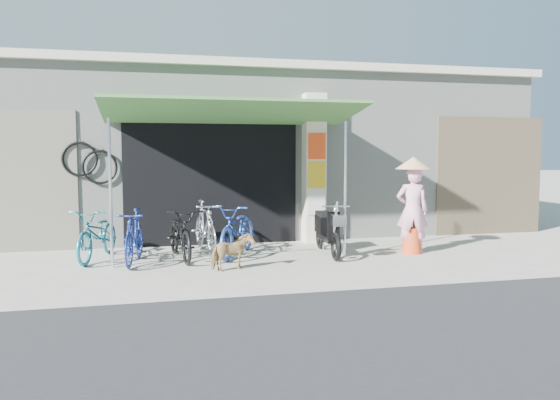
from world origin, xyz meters
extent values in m
plane|color=#ABA79B|center=(0.00, 0.00, 0.00)|extent=(80.00, 80.00, 0.00)
cube|color=#2E2E31|center=(0.00, -4.50, 0.01)|extent=(80.00, 6.00, 0.01)
cube|color=#A2A79F|center=(0.00, 5.10, 1.75)|extent=(12.00, 5.00, 3.50)
cube|color=beige|center=(0.00, 5.10, 3.58)|extent=(12.30, 5.30, 0.16)
cube|color=black|center=(-1.20, 2.58, 1.25)|extent=(3.40, 0.06, 2.50)
cube|color=black|center=(-1.20, 2.59, 0.55)|extent=(3.06, 0.04, 1.10)
torus|color=black|center=(-3.30, 2.54, 1.55)|extent=(0.65, 0.05, 0.65)
cylinder|color=silver|center=(-3.30, 2.56, 1.87)|extent=(0.02, 0.02, 0.12)
torus|color=black|center=(-3.65, 2.54, 1.70)|extent=(0.65, 0.05, 0.65)
cylinder|color=silver|center=(-3.65, 2.56, 2.02)|extent=(0.02, 0.02, 0.12)
cube|color=beige|center=(0.85, 2.45, 1.50)|extent=(0.42, 0.42, 3.00)
cube|color=red|center=(0.85, 2.23, 1.95)|extent=(0.36, 0.02, 0.52)
cube|color=gold|center=(0.85, 2.23, 1.38)|extent=(0.36, 0.02, 0.52)
cube|color=beige|center=(0.85, 2.23, 0.82)|extent=(0.36, 0.02, 0.50)
cube|color=#386E31|center=(-0.90, 1.65, 2.55)|extent=(4.60, 1.88, 0.35)
cylinder|color=silver|center=(-3.00, 0.75, 1.18)|extent=(0.05, 0.05, 2.36)
cylinder|color=silver|center=(0.90, 0.75, 1.18)|extent=(0.05, 0.05, 2.36)
cube|color=brown|center=(5.00, 2.59, 1.30)|extent=(2.60, 0.06, 2.60)
cube|color=#6B665B|center=(-5.00, 2.59, 1.30)|extent=(2.60, 0.06, 2.60)
imported|color=#1C707F|center=(-3.27, 1.47, 0.44)|extent=(1.02, 1.78, 0.88)
imported|color=navy|center=(-2.66, 0.99, 0.45)|extent=(0.65, 1.54, 0.89)
imported|color=black|center=(-1.90, 1.20, 0.44)|extent=(0.81, 1.74, 0.88)
imported|color=#B1B2B6|center=(-1.44, 1.61, 0.48)|extent=(0.64, 1.64, 0.96)
imported|color=#214299|center=(-0.89, 1.29, 0.46)|extent=(1.34, 1.85, 0.93)
imported|color=tan|center=(-1.18, 0.10, 0.29)|extent=(0.74, 0.53, 0.57)
torus|color=black|center=(0.63, 0.41, 0.24)|extent=(0.12, 0.49, 0.48)
torus|color=black|center=(0.72, 1.59, 0.24)|extent=(0.12, 0.49, 0.48)
cube|color=black|center=(0.68, 1.00, 0.31)|extent=(0.27, 0.87, 0.09)
cube|color=black|center=(0.70, 1.32, 0.51)|extent=(0.28, 0.52, 0.31)
cube|color=black|center=(0.70, 1.32, 0.70)|extent=(0.26, 0.51, 0.08)
cube|color=black|center=(0.64, 0.59, 0.56)|extent=(0.21, 0.11, 0.51)
cylinder|color=silver|center=(0.63, 0.44, 0.92)|extent=(0.47, 0.07, 0.03)
cube|color=silver|center=(0.62, 0.28, 0.71)|extent=(0.25, 0.20, 0.18)
imported|color=#E99DBC|center=(2.21, 0.80, 0.78)|extent=(0.66, 0.53, 1.57)
cone|color=#C43E1B|center=(2.21, 0.80, 0.23)|extent=(0.38, 0.38, 0.46)
cone|color=tan|center=(2.21, 0.80, 1.64)|extent=(0.64, 0.64, 0.22)
camera|label=1|loc=(-2.40, -8.17, 1.82)|focal=35.00mm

